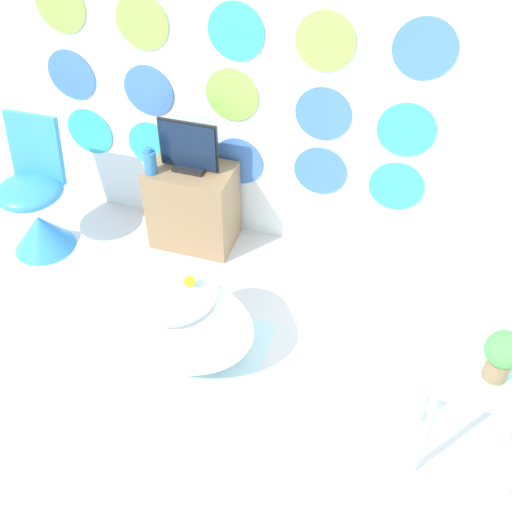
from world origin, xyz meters
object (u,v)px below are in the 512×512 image
at_px(tv, 188,149).
at_px(vase, 150,162).
at_px(chair, 37,211).
at_px(potted_plant_left, 503,354).
at_px(bathtub, 176,322).

bearing_deg(tv, vase, -152.89).
distance_m(chair, vase, 0.80).
xyz_separation_m(chair, tv, (0.89, 0.34, 0.40)).
bearing_deg(potted_plant_left, bathtub, 173.04).
xyz_separation_m(bathtub, vase, (-0.47, 0.79, 0.38)).
bearing_deg(chair, potted_plant_left, -15.66).
height_order(bathtub, tv, tv).
xyz_separation_m(bathtub, chair, (-1.16, 0.55, 0.04)).
height_order(chair, tv, same).
distance_m(bathtub, chair, 1.28).
relative_size(vase, potted_plant_left, 0.71).
bearing_deg(vase, potted_plant_left, -26.77).
distance_m(bathtub, vase, 0.99).
bearing_deg(chair, vase, 18.98).
distance_m(tv, vase, 0.24).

